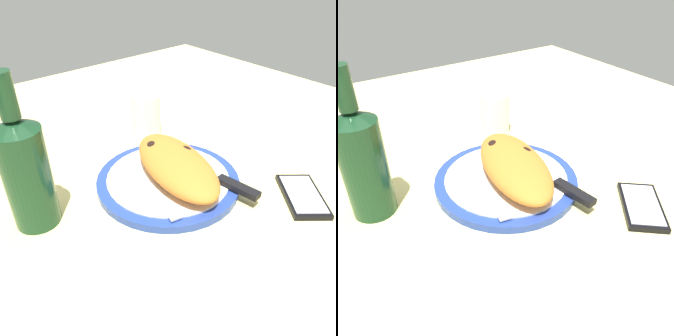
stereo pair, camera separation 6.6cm
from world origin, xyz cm
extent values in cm
cube|color=#E5D684|center=(0.00, 0.00, -1.50)|extent=(150.00, 150.00, 3.00)
cylinder|color=#233D99|center=(0.00, 0.00, 0.79)|extent=(27.74, 27.74, 1.57)
cylinder|color=white|center=(0.00, 0.00, 1.72)|extent=(23.74, 23.74, 0.30)
ellipsoid|color=orange|center=(0.93, 1.33, 4.46)|extent=(26.99, 17.13, 5.18)
ellipsoid|color=black|center=(-5.74, 0.81, 6.17)|extent=(3.35, 3.04, 0.95)
ellipsoid|color=black|center=(0.49, 4.53, 6.32)|extent=(2.68, 2.07, 0.87)
cube|color=silver|center=(0.31, -4.77, 2.07)|extent=(12.60, 3.57, 0.40)
cube|color=silver|center=(8.47, -6.54, 2.07)|extent=(4.38, 3.00, 0.40)
cube|color=silver|center=(0.57, 5.57, 2.07)|extent=(13.70, 3.25, 0.40)
cube|color=black|center=(11.59, 6.92, 2.47)|extent=(8.77, 3.03, 1.20)
cube|color=black|center=(19.62, 16.12, 0.50)|extent=(13.94, 13.27, 1.00)
cube|color=white|center=(19.62, 16.12, 1.08)|extent=(12.13, 11.53, 0.16)
cylinder|color=silver|center=(-19.63, 10.00, 4.98)|extent=(6.82, 6.82, 9.95)
cylinder|color=silver|center=(-19.63, 10.00, 1.97)|extent=(6.27, 6.27, 3.53)
cylinder|color=#14381E|center=(-6.67, -23.57, 8.73)|extent=(7.50, 7.50, 17.45)
cone|color=#14381E|center=(-6.67, -23.57, 18.39)|extent=(7.50, 7.50, 1.87)
cylinder|color=#14381E|center=(-6.67, -23.57, 22.73)|extent=(2.85, 2.85, 6.81)
camera|label=1|loc=(41.84, -36.10, 40.92)|focal=37.27mm
camera|label=2|loc=(45.87, -30.81, 40.92)|focal=37.27mm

